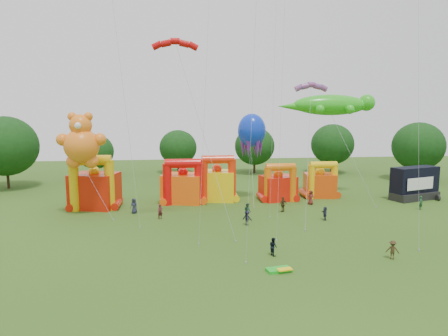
{
  "coord_description": "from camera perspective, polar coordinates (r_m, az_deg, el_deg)",
  "views": [
    {
      "loc": [
        -7.72,
        -27.34,
        12.78
      ],
      "look_at": [
        -2.64,
        18.0,
        6.3
      ],
      "focal_mm": 32.0,
      "sensor_mm": 36.0,
      "label": 1
    }
  ],
  "objects": [
    {
      "name": "spectator_6",
      "position": [
        56.58,
        12.3,
        -4.14
      ],
      "size": [
        1.0,
        0.68,
        1.97
      ],
      "primitive_type": "imported",
      "rotation": [
        0.0,
        0.0,
        6.35
      ],
      "color": "maroon",
      "rests_on": "ground"
    },
    {
      "name": "spectator_9",
      "position": [
        38.37,
        22.94,
        -10.71
      ],
      "size": [
        1.25,
        1.05,
        1.68
      ],
      "primitive_type": "imported",
      "rotation": [
        0.0,
        0.0,
        2.67
      ],
      "color": "#392A17",
      "rests_on": "ground"
    },
    {
      "name": "bouncy_castle_2",
      "position": [
        57.52,
        -0.99,
        -2.17
      ],
      "size": [
        5.77,
        4.96,
        6.71
      ],
      "color": "yellow",
      "rests_on": "ground"
    },
    {
      "name": "spectator_3",
      "position": [
        45.52,
        3.33,
        -7.14
      ],
      "size": [
        1.25,
        1.08,
        1.67
      ],
      "primitive_type": "imported",
      "rotation": [
        0.0,
        0.0,
        2.62
      ],
      "color": "black",
      "rests_on": "ground"
    },
    {
      "name": "parafoil_kites",
      "position": [
        43.68,
        -1.13,
        5.02
      ],
      "size": [
        28.11,
        12.39,
        27.88
      ],
      "color": "#C3090A",
      "rests_on": "ground"
    },
    {
      "name": "bouncy_castle_3",
      "position": [
        58.26,
        7.77,
        -2.53
      ],
      "size": [
        5.34,
        4.63,
        5.55
      ],
      "color": "red",
      "rests_on": "ground"
    },
    {
      "name": "bouncy_castle_1",
      "position": [
        56.49,
        -5.86,
        -2.53
      ],
      "size": [
        6.43,
        5.62,
        6.39
      ],
      "color": "#FF550D",
      "rests_on": "ground"
    },
    {
      "name": "diamond_kites",
      "position": [
        42.44,
        7.95,
        12.54
      ],
      "size": [
        22.76,
        20.78,
        42.67
      ],
      "color": "red",
      "rests_on": "ground"
    },
    {
      "name": "bouncy_castle_4",
      "position": [
        61.64,
        13.58,
        -2.1
      ],
      "size": [
        4.97,
        4.21,
        5.54
      ],
      "color": "#E3430C",
      "rests_on": "ground"
    },
    {
      "name": "spectator_1",
      "position": [
        48.59,
        -9.1,
        -6.18
      ],
      "size": [
        0.78,
        0.72,
        1.79
      ],
      "primitive_type": "imported",
      "rotation": [
        0.0,
        0.0,
        0.59
      ],
      "color": "#4F161F",
      "rests_on": "ground"
    },
    {
      "name": "octopus_kite",
      "position": [
        57.26,
        4.01,
        3.2
      ],
      "size": [
        4.04,
        7.92,
        12.59
      ],
      "color": "#0D2FCB",
      "rests_on": "ground"
    },
    {
      "name": "spectator_0",
      "position": [
        51.8,
        -12.73,
        -5.3
      ],
      "size": [
        1.1,
        0.91,
        1.94
      ],
      "primitive_type": "imported",
      "rotation": [
        0.0,
        0.0,
        -0.35
      ],
      "color": "#212437",
      "rests_on": "ground"
    },
    {
      "name": "spectator_7",
      "position": [
        58.48,
        26.32,
        -4.48
      ],
      "size": [
        0.79,
        0.75,
        1.82
      ],
      "primitive_type": "imported",
      "rotation": [
        0.0,
        0.0,
        0.65
      ],
      "color": "#1C4625",
      "rests_on": "ground"
    },
    {
      "name": "bouncy_castle_0",
      "position": [
        55.66,
        -18.03,
        -2.71
      ],
      "size": [
        6.66,
        5.85,
        7.26
      ],
      "color": "red",
      "rests_on": "ground"
    },
    {
      "name": "spectator_2",
      "position": [
        48.12,
        3.38,
        -6.14
      ],
      "size": [
        1.0,
        1.13,
        1.93
      ],
      "primitive_type": "imported",
      "rotation": [
        0.0,
        0.0,
        1.91
      ],
      "color": "#1B4530",
      "rests_on": "ground"
    },
    {
      "name": "spectator_4",
      "position": [
        51.77,
        8.42,
        -5.18
      ],
      "size": [
        1.24,
        0.97,
        1.97
      ],
      "primitive_type": "imported",
      "rotation": [
        0.0,
        0.0,
        3.63
      ],
      "color": "#403519",
      "rests_on": "ground"
    },
    {
      "name": "spectator_8",
      "position": [
        36.58,
        7.04,
        -11.07
      ],
      "size": [
        0.85,
        0.96,
        1.64
      ],
      "primitive_type": "imported",
      "rotation": [
        0.0,
        0.0,
        1.91
      ],
      "color": "black",
      "rests_on": "ground"
    },
    {
      "name": "spectator_5",
      "position": [
        49.05,
        14.21,
        -6.3
      ],
      "size": [
        0.62,
        1.54,
        1.62
      ],
      "primitive_type": "imported",
      "rotation": [
        0.0,
        0.0,
        4.61
      ],
      "color": "#272942",
      "rests_on": "ground"
    },
    {
      "name": "folded_kite_bundle",
      "position": [
        33.47,
        7.95,
        -14.19
      ],
      "size": [
        2.15,
        1.38,
        0.31
      ],
      "color": "green",
      "rests_on": "ground"
    },
    {
      "name": "gecko_kite",
      "position": [
        59.99,
        17.0,
        3.54
      ],
      "size": [
        14.95,
        10.97,
        15.42
      ],
      "color": "green",
      "rests_on": "ground"
    },
    {
      "name": "stage_trailer",
      "position": [
        64.62,
        25.59,
        -2.03
      ],
      "size": [
        7.85,
        4.9,
        4.83
      ],
      "color": "black",
      "rests_on": "ground"
    },
    {
      "name": "tree_ring",
      "position": [
        29.43,
        6.72,
        -4.77
      ],
      "size": [
        120.0,
        122.07,
        12.07
      ],
      "color": "#352314",
      "rests_on": "ground"
    },
    {
      "name": "teddy_bear_kite",
      "position": [
        50.83,
        -18.87,
        0.81
      ],
      "size": [
        6.87,
        4.74,
        12.8
      ],
      "color": "orange",
      "rests_on": "ground"
    },
    {
      "name": "ground",
      "position": [
        31.15,
        8.91,
        -16.24
      ],
      "size": [
        160.0,
        160.0,
        0.0
      ],
      "primitive_type": "plane",
      "color": "#2D4F16",
      "rests_on": "ground"
    }
  ]
}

